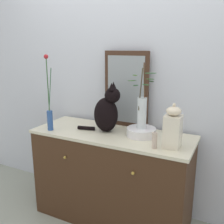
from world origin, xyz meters
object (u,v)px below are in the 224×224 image
at_px(vase_glass_clear, 142,109).
at_px(candle_pillar, 155,140).
at_px(cat_sitting, 107,111).
at_px(jar_lidded_porcelain, 173,128).
at_px(bowl_porcelain, 141,132).
at_px(mirror_leaning, 126,90).
at_px(vase_slim_green, 50,112).
at_px(sideboard, 112,176).

height_order(vase_glass_clear, candle_pillar, vase_glass_clear).
relative_size(cat_sitting, jar_lidded_porcelain, 1.30).
distance_m(cat_sitting, vase_glass_clear, 0.30).
height_order(bowl_porcelain, candle_pillar, candle_pillar).
bearing_deg(cat_sitting, jar_lidded_porcelain, -10.39).
bearing_deg(mirror_leaning, candle_pillar, -45.33).
bearing_deg(jar_lidded_porcelain, vase_slim_green, -175.64).
distance_m(sideboard, candle_pillar, 0.64).
distance_m(vase_slim_green, bowl_porcelain, 0.79).
distance_m(sideboard, bowl_porcelain, 0.50).
distance_m(mirror_leaning, candle_pillar, 0.63).
height_order(cat_sitting, bowl_porcelain, cat_sitting).
distance_m(mirror_leaning, vase_glass_clear, 0.32).
distance_m(vase_glass_clear, jar_lidded_porcelain, 0.31).
bearing_deg(sideboard, vase_slim_green, -161.50).
distance_m(bowl_porcelain, candle_pillar, 0.27).
bearing_deg(jar_lidded_porcelain, cat_sitting, 169.61).
height_order(sideboard, jar_lidded_porcelain, jar_lidded_porcelain).
xyz_separation_m(vase_slim_green, jar_lidded_porcelain, (1.03, 0.08, -0.02)).
distance_m(mirror_leaning, vase_slim_green, 0.69).
bearing_deg(vase_slim_green, jar_lidded_porcelain, 4.36).
bearing_deg(vase_glass_clear, sideboard, -171.56).
height_order(bowl_porcelain, jar_lidded_porcelain, jar_lidded_porcelain).
bearing_deg(sideboard, mirror_leaning, 84.71).
bearing_deg(cat_sitting, mirror_leaning, 71.05).
height_order(bowl_porcelain, vase_glass_clear, vase_glass_clear).
bearing_deg(vase_slim_green, sideboard, 18.50).
bearing_deg(vase_slim_green, vase_glass_clear, 15.32).
distance_m(sideboard, cat_sitting, 0.58).
height_order(sideboard, vase_slim_green, vase_slim_green).
relative_size(sideboard, bowl_porcelain, 5.73).
distance_m(sideboard, vase_slim_green, 0.78).
distance_m(vase_slim_green, jar_lidded_porcelain, 1.03).
xyz_separation_m(cat_sitting, candle_pillar, (0.47, -0.18, -0.12)).
distance_m(vase_slim_green, vase_glass_clear, 0.78).
bearing_deg(candle_pillar, cat_sitting, 159.17).
height_order(cat_sitting, jar_lidded_porcelain, cat_sitting).
distance_m(mirror_leaning, cat_sitting, 0.28).
height_order(mirror_leaning, jar_lidded_porcelain, mirror_leaning).
relative_size(cat_sitting, candle_pillar, 3.26).
height_order(cat_sitting, candle_pillar, cat_sitting).
distance_m(mirror_leaning, jar_lidded_porcelain, 0.63).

